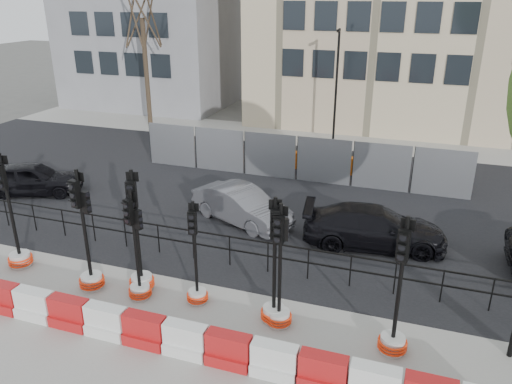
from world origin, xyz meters
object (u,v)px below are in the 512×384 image
at_px(traffic_signal_d, 138,274).
at_px(traffic_signal_h, 394,326).
at_px(car_a, 32,178).
at_px(traffic_signal_a, 17,244).
at_px(car_c, 374,227).

distance_m(traffic_signal_d, traffic_signal_h, 6.61).
relative_size(traffic_signal_h, car_a, 0.81).
xyz_separation_m(traffic_signal_a, traffic_signal_h, (10.90, -0.33, -0.03)).
xyz_separation_m(traffic_signal_a, car_c, (9.87, 4.79, -0.08)).
height_order(traffic_signal_h, car_a, traffic_signal_h).
bearing_deg(car_c, car_a, 81.62).
height_order(traffic_signal_a, traffic_signal_h, traffic_signal_a).
distance_m(traffic_signal_a, car_c, 10.97).
height_order(traffic_signal_d, car_a, traffic_signal_d).
bearing_deg(traffic_signal_d, car_c, 57.84).
bearing_deg(traffic_signal_h, traffic_signal_d, -167.04).
height_order(traffic_signal_a, car_c, traffic_signal_a).
relative_size(traffic_signal_a, car_a, 0.85).
distance_m(traffic_signal_d, car_c, 7.55).
relative_size(traffic_signal_a, traffic_signal_h, 1.04).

